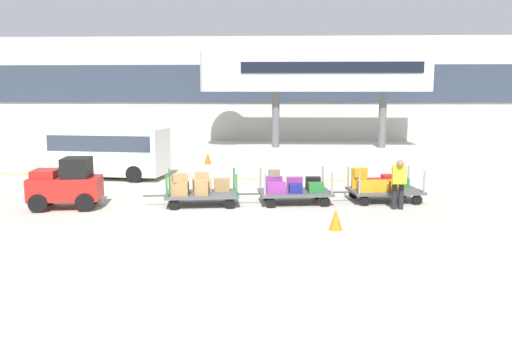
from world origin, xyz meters
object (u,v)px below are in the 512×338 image
baggage_cart_lead (198,189)px  shuttle_van (108,149)px  baggage_cart_tail (381,186)px  safety_cone_far (336,219)px  baggage_tug (67,184)px  baggage_cart_middle (293,188)px  baggage_handler (399,182)px  safety_cone_near (208,158)px

baggage_cart_lead → shuttle_van: size_ratio=0.61×
baggage_cart_tail → safety_cone_far: (-1.91, -3.67, -0.23)m
baggage_cart_tail → baggage_tug: bearing=-171.9°
baggage_cart_middle → safety_cone_far: (1.00, -3.25, -0.22)m
baggage_cart_tail → baggage_handler: (0.27, -1.24, 0.36)m
baggage_handler → safety_cone_far: bearing=-131.9°
baggage_tug → safety_cone_far: 8.37m
baggage_handler → baggage_cart_middle: bearing=165.4°
baggage_cart_tail → shuttle_van: size_ratio=0.61×
baggage_handler → safety_cone_far: size_ratio=2.84×
baggage_tug → baggage_handler: bearing=1.0°
baggage_cart_lead → baggage_cart_tail: same height
safety_cone_near → shuttle_van: bearing=-128.2°
baggage_cart_middle → baggage_cart_tail: size_ratio=1.00×
baggage_cart_middle → baggage_tug: bearing=-171.9°
baggage_cart_middle → baggage_cart_tail: bearing=8.2°
baggage_cart_lead → baggage_cart_middle: (3.06, 0.41, -0.05)m
baggage_tug → safety_cone_far: baggage_tug is taller
baggage_cart_tail → safety_cone_near: (-6.93, 8.91, -0.23)m
baggage_cart_middle → baggage_cart_tail: same height
baggage_tug → baggage_handler: 10.22m
safety_cone_near → baggage_cart_tail: bearing=-52.1°
safety_cone_near → safety_cone_far: 13.54m
baggage_tug → baggage_cart_lead: baggage_tug is taller
baggage_cart_lead → safety_cone_far: baggage_cart_lead is taller
shuttle_van → safety_cone_near: size_ratio=9.08×
baggage_handler → safety_cone_far: baggage_handler is taller
baggage_cart_tail → shuttle_van: bearing=157.5°
baggage_cart_lead → safety_cone_near: size_ratio=5.58×
baggage_handler → baggage_cart_lead: bearing=176.1°
safety_cone_near → safety_cone_far: size_ratio=1.00×
shuttle_van → baggage_cart_tail: bearing=-22.5°
baggage_cart_lead → safety_cone_far: 4.96m
baggage_tug → baggage_cart_tail: 10.06m
baggage_tug → baggage_handler: size_ratio=1.43×
baggage_cart_middle → shuttle_van: bearing=147.9°
baggage_cart_tail → shuttle_van: 11.40m
baggage_handler → baggage_tug: bearing=-179.0°
safety_cone_far → safety_cone_near: bearing=111.8°
safety_cone_far → shuttle_van: bearing=137.0°
shuttle_van → baggage_cart_lead: bearing=-48.7°
safety_cone_far → baggage_cart_middle: bearing=107.0°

